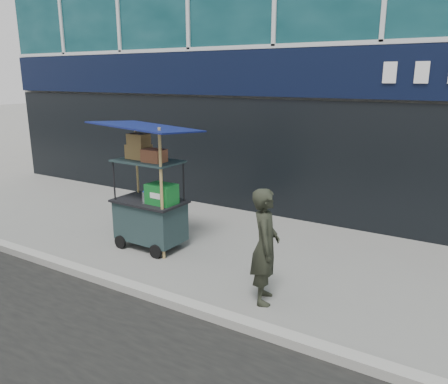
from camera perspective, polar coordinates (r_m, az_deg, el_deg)
The scene contains 4 objects.
ground at distance 6.28m, azimuth -9.98°, elevation -12.23°, with size 80.00×80.00×0.00m, color slate.
curb at distance 6.12m, azimuth -11.26°, elevation -12.42°, with size 80.00×0.18×0.12m, color #97968E.
vendor_cart at distance 7.42m, azimuth -9.62°, elevation -1.66°, with size 1.60×1.15×2.15m.
vendor_man at distance 5.59m, azimuth 5.39°, elevation -7.06°, with size 0.55×0.36×1.51m, color black.
Camera 1 is at (3.77, -4.15, 2.83)m, focal length 35.00 mm.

